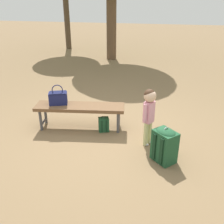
% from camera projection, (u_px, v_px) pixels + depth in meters
% --- Properties ---
extents(ground_plane, '(40.00, 40.00, 0.00)m').
position_uv_depth(ground_plane, '(107.00, 135.00, 4.46)').
color(ground_plane, brown).
rests_on(ground_plane, ground).
extents(park_bench, '(1.64, 0.64, 0.45)m').
position_uv_depth(park_bench, '(80.00, 108.00, 4.56)').
color(park_bench, brown).
rests_on(park_bench, ground).
extents(handbag, '(0.36, 0.28, 0.37)m').
position_uv_depth(handbag, '(58.00, 97.00, 4.55)').
color(handbag, '#191E4C').
rests_on(handbag, park_bench).
extents(child_standing, '(0.19, 0.23, 0.96)m').
position_uv_depth(child_standing, '(149.00, 109.00, 3.95)').
color(child_standing, '#CCCC8C').
rests_on(child_standing, ground).
extents(backpack_large, '(0.41, 0.41, 0.56)m').
position_uv_depth(backpack_large, '(165.00, 144.00, 3.67)').
color(backpack_large, '#1E4C2D').
rests_on(backpack_large, ground).
extents(backpack_small, '(0.22, 0.19, 0.30)m').
position_uv_depth(backpack_small, '(104.00, 124.00, 4.55)').
color(backpack_small, '#1E4C2D').
rests_on(backpack_small, ground).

